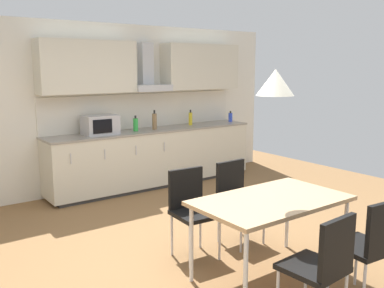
# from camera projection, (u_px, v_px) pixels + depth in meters

# --- Properties ---
(ground_plane) EXTENTS (8.61, 8.25, 0.02)m
(ground_plane) POSITION_uv_depth(u_px,v_px,m) (198.00, 253.00, 4.35)
(ground_plane) COLOR brown
(wall_back) EXTENTS (6.89, 0.10, 2.51)m
(wall_back) POSITION_uv_depth(u_px,v_px,m) (85.00, 108.00, 6.35)
(wall_back) COLOR silver
(wall_back) RESTS_ON ground_plane
(kitchen_counter) EXTENTS (3.45, 0.61, 0.90)m
(kitchen_counter) POSITION_uv_depth(u_px,v_px,m) (154.00, 157.00, 6.79)
(kitchen_counter) COLOR #333333
(kitchen_counter) RESTS_ON ground_plane
(backsplash_tile) EXTENTS (3.43, 0.02, 0.54)m
(backsplash_tile) POSITION_uv_depth(u_px,v_px,m) (145.00, 111.00, 6.89)
(backsplash_tile) COLOR silver
(backsplash_tile) RESTS_ON kitchen_counter
(upper_wall_cabinets) EXTENTS (3.43, 0.40, 0.74)m
(upper_wall_cabinets) POSITION_uv_depth(u_px,v_px,m) (149.00, 67.00, 6.64)
(upper_wall_cabinets) COLOR beige
(microwave) EXTENTS (0.48, 0.35, 0.28)m
(microwave) POSITION_uv_depth(u_px,v_px,m) (100.00, 125.00, 6.16)
(microwave) COLOR #ADADB2
(microwave) RESTS_ON kitchen_counter
(bottle_blue) EXTENTS (0.07, 0.07, 0.19)m
(bottle_blue) POSITION_uv_depth(u_px,v_px,m) (230.00, 117.00, 7.64)
(bottle_blue) COLOR blue
(bottle_blue) RESTS_ON kitchen_counter
(bottle_yellow) EXTENTS (0.06, 0.06, 0.26)m
(bottle_yellow) POSITION_uv_depth(u_px,v_px,m) (190.00, 119.00, 7.18)
(bottle_yellow) COLOR yellow
(bottle_yellow) RESTS_ON kitchen_counter
(bottle_green) EXTENTS (0.08, 0.08, 0.24)m
(bottle_green) POSITION_uv_depth(u_px,v_px,m) (136.00, 124.00, 6.51)
(bottle_green) COLOR green
(bottle_green) RESTS_ON kitchen_counter
(bottle_brown) EXTENTS (0.07, 0.07, 0.30)m
(bottle_brown) POSITION_uv_depth(u_px,v_px,m) (155.00, 121.00, 6.66)
(bottle_brown) COLOR brown
(bottle_brown) RESTS_ON kitchen_counter
(dining_table) EXTENTS (1.35, 0.80, 0.73)m
(dining_table) POSITION_uv_depth(u_px,v_px,m) (271.00, 204.00, 3.74)
(dining_table) COLOR tan
(dining_table) RESTS_ON ground_plane
(chair_far_left) EXTENTS (0.43, 0.43, 0.87)m
(chair_far_left) POSITION_uv_depth(u_px,v_px,m) (191.00, 204.00, 4.22)
(chair_far_left) COLOR black
(chair_far_left) RESTS_ON ground_plane
(chair_near_left) EXTENTS (0.42, 0.42, 0.87)m
(chair_near_left) POSITION_uv_depth(u_px,v_px,m) (323.00, 261.00, 2.97)
(chair_near_left) COLOR black
(chair_near_left) RESTS_ON ground_plane
(chair_near_right) EXTENTS (0.44, 0.44, 0.87)m
(chair_near_right) POSITION_uv_depth(u_px,v_px,m) (371.00, 241.00, 3.32)
(chair_near_right) COLOR black
(chair_near_right) RESTS_ON ground_plane
(chair_far_right) EXTENTS (0.41, 0.41, 0.87)m
(chair_far_right) POSITION_uv_depth(u_px,v_px,m) (236.00, 193.00, 4.57)
(chair_far_right) COLOR black
(chair_far_right) RESTS_ON ground_plane
(pendant_lamp) EXTENTS (0.32, 0.32, 0.22)m
(pendant_lamp) POSITION_uv_depth(u_px,v_px,m) (275.00, 82.00, 3.55)
(pendant_lamp) COLOR silver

